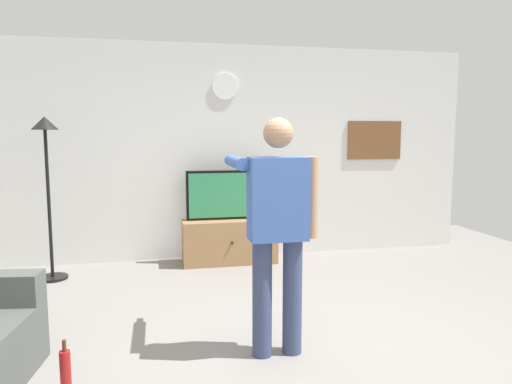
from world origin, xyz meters
The scene contains 9 objects.
ground_plane centered at (0.00, 0.00, 0.00)m, with size 8.40×8.40×0.00m, color gray.
back_wall centered at (0.00, 2.95, 1.35)m, with size 6.40×0.10×2.70m, color silver.
tv_stand centered at (-0.06, 2.60, 0.27)m, with size 1.15×0.44×0.54m.
television centered at (-0.06, 2.65, 0.84)m, with size 1.04×0.07×0.61m.
wall_clock centered at (-0.06, 2.89, 2.18)m, with size 0.33×0.33×0.03m, color white.
framed_picture centered at (1.98, 2.90, 1.51)m, with size 0.76×0.04×0.51m, color brown.
floor_lamp centered at (-2.07, 2.33, 1.27)m, with size 0.32×0.32×1.77m.
person_standing_nearer_lamp centered at (-0.10, 0.10, 0.96)m, with size 0.59×0.78×1.70m.
beverage_bottle centered at (-1.49, -0.21, 0.15)m, with size 0.07×0.07×0.36m.
Camera 1 is at (-0.92, -3.10, 1.59)m, focal length 33.29 mm.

